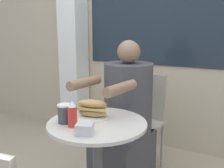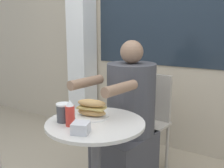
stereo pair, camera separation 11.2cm
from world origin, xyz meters
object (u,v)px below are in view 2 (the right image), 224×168
at_px(cafe_table, 96,152).
at_px(diner_chair, 148,113).
at_px(seated_diner, 128,126).
at_px(condiment_bottle, 70,113).
at_px(drink_cup, 63,112).
at_px(sandwich_on_plate, 92,109).

relative_size(cafe_table, diner_chair, 0.82).
distance_m(seated_diner, condiment_bottle, 0.69).
xyz_separation_m(diner_chair, seated_diner, (-0.02, -0.35, -0.01)).
xyz_separation_m(diner_chair, drink_cup, (-0.13, -0.95, 0.25)).
relative_size(sandwich_on_plate, condiment_bottle, 1.39).
height_order(diner_chair, drink_cup, diner_chair).
bearing_deg(drink_cup, cafe_table, 30.78).
bearing_deg(drink_cup, seated_diner, 79.06).
relative_size(seated_diner, drink_cup, 10.37).
distance_m(cafe_table, seated_diner, 0.51).
height_order(diner_chair, seated_diner, seated_diner).
distance_m(diner_chair, condiment_bottle, 1.02).
bearing_deg(sandwich_on_plate, cafe_table, -39.78).
bearing_deg(cafe_table, condiment_bottle, -123.40).
relative_size(sandwich_on_plate, drink_cup, 1.87).
relative_size(diner_chair, sandwich_on_plate, 4.07).
xyz_separation_m(sandwich_on_plate, condiment_bottle, (-0.02, -0.19, 0.02)).
height_order(sandwich_on_plate, condiment_bottle, condiment_bottle).
height_order(diner_chair, condiment_bottle, same).
distance_m(diner_chair, sandwich_on_plate, 0.83).
height_order(cafe_table, condiment_bottle, condiment_bottle).
height_order(drink_cup, condiment_bottle, condiment_bottle).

